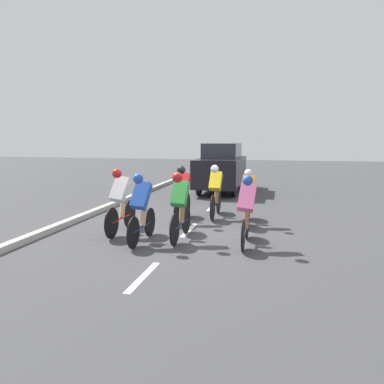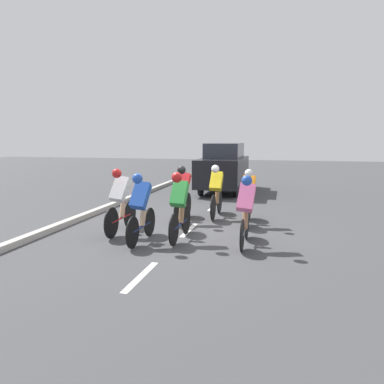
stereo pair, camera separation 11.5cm
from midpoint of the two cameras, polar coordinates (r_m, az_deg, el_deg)
name	(u,v)px [view 2 (the right image)]	position (r m, az deg, el deg)	size (l,w,h in m)	color
ground_plane	(189,230)	(9.25, -0.07, -5.80)	(60.00, 60.00, 0.00)	#424244
lane_stripe_near	(141,276)	(6.32, -7.27, -12.63)	(0.12, 1.40, 0.01)	white
lane_stripe_mid	(189,230)	(9.24, -0.10, -5.81)	(0.12, 1.40, 0.01)	white
lane_stripe_far	(213,207)	(12.30, 3.49, -2.28)	(0.12, 1.40, 0.01)	white
curb	(72,221)	(10.44, -17.45, -4.17)	(0.20, 25.63, 0.14)	#B7B2A8
cyclist_green	(180,205)	(8.17, -1.50, -1.93)	(0.34, 1.72, 1.54)	black
cyclist_blue	(141,206)	(8.04, -7.41, -2.16)	(0.37, 1.67, 1.53)	black
cyclist_red	(183,193)	(10.02, -1.07, -0.08)	(0.37, 1.71, 1.53)	black
cyclist_white	(120,200)	(8.90, -10.51, -1.18)	(0.39, 1.75, 1.56)	black
cyclist_pink	(246,209)	(7.82, 8.60, -2.57)	(0.37, 1.62, 1.52)	black
cyclist_yellow	(216,190)	(10.57, 4.04, 0.28)	(0.34, 1.76, 1.52)	black
cyclist_orange	(248,196)	(9.82, 8.91, -0.61)	(0.35, 1.70, 1.47)	black
support_car	(224,167)	(15.79, 5.05, 3.78)	(1.70, 4.23, 2.03)	black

